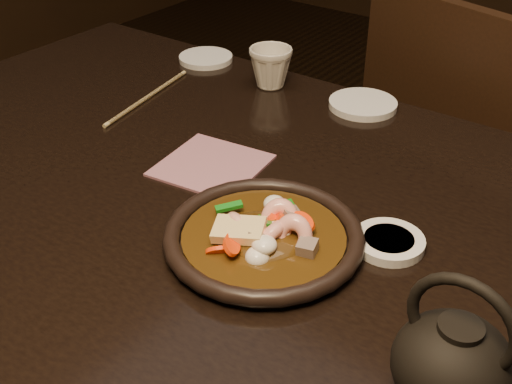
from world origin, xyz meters
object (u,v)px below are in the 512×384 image
Objects in this scene: teapot at (454,361)px; table at (267,257)px; plate at (264,238)px; tea_cup at (271,66)px; chair at (463,174)px.

table is at bearing 156.41° from teapot.
plate is (0.04, -0.06, 0.09)m from table.
plate is at bearing 163.65° from teapot.
tea_cup reaches higher than plate.
table is 0.39m from teapot.
teapot is (0.26, -0.85, 0.31)m from chair.
chair is 0.54m from tea_cup.
teapot reaches higher than plate.
table is at bearing 121.13° from plate.
chair is (0.06, 0.69, -0.18)m from table.
table is 0.11m from plate.
plate is 1.69× the size of teapot.
chair is 0.80m from plate.
tea_cup is 0.55× the size of teapot.
teapot is (0.58, -0.52, 0.02)m from tea_cup.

